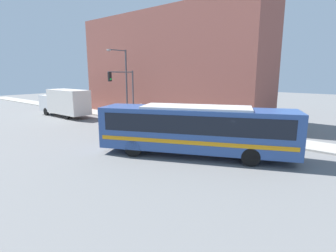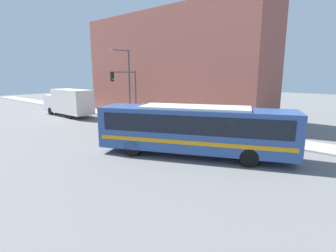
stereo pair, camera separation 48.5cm
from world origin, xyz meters
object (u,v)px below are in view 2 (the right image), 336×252
delivery_truck (69,102)px  pedestrian_near_corner (144,111)px  street_lamp (127,78)px  traffic_light_pole (127,86)px  city_bus (195,127)px  parking_meter (167,116)px  fire_hydrant (221,129)px

delivery_truck → pedestrian_near_corner: (4.31, -8.21, -0.74)m
street_lamp → pedestrian_near_corner: 3.93m
traffic_light_pole → city_bus: bearing=-112.7°
parking_meter → pedestrian_near_corner: (0.98, 4.23, 0.01)m
traffic_light_pole → parking_meter: (0.99, -4.57, -2.71)m
city_bus → delivery_truck: 20.18m
city_bus → street_lamp: street_lamp is taller
delivery_truck → traffic_light_pole: 8.44m
fire_hydrant → parking_meter: parking_meter is taller
fire_hydrant → traffic_light_pole: bearing=95.4°
delivery_truck → parking_meter: delivery_truck is taller
fire_hydrant → street_lamp: 12.24m
street_lamp → traffic_light_pole: bearing=-129.5°
city_bus → fire_hydrant: (6.07, 1.64, -1.28)m
parking_meter → pedestrian_near_corner: bearing=76.9°
city_bus → street_lamp: 14.76m
delivery_truck → pedestrian_near_corner: 9.30m
fire_hydrant → pedestrian_near_corner: size_ratio=0.45×
city_bus → traffic_light_pole: bearing=42.2°
parking_meter → city_bus: bearing=-128.8°
pedestrian_near_corner → fire_hydrant: bearing=-95.5°
delivery_truck → street_lamp: street_lamp is taller
delivery_truck → traffic_light_pole: traffic_light_pole is taller
street_lamp → pedestrian_near_corner: (1.07, -1.44, -3.50)m
fire_hydrant → parking_meter: (0.00, 5.91, 0.46)m
city_bus → street_lamp: bearing=40.6°
delivery_truck → traffic_light_pole: (2.33, -7.87, 1.96)m
parking_meter → street_lamp: size_ratio=0.16×
city_bus → traffic_light_pole: (5.08, 12.12, 1.89)m
traffic_light_pole → fire_hydrant: bearing=-84.6°
fire_hydrant → parking_meter: 5.93m
fire_hydrant → parking_meter: size_ratio=0.61×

